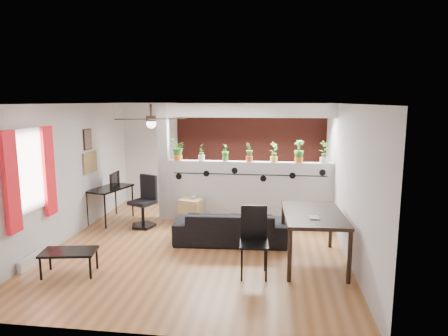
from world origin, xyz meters
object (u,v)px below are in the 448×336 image
sofa (231,227)px  ceiling_fan (151,120)px  potted_plant_4 (274,151)px  coffee_table (69,253)px  potted_plant_0 (178,149)px  cube_shelf (191,212)px  potted_plant_5 (299,151)px  office_chair (145,205)px  cup (193,197)px  dining_table (313,218)px  computer_desk (110,191)px  folding_chair (254,235)px  potted_plant_6 (324,151)px  potted_plant_2 (225,152)px  potted_plant_1 (201,151)px  potted_plant_3 (249,151)px

sofa → ceiling_fan: bearing=15.1°
potted_plant_4 → coffee_table: bearing=-135.0°
potted_plant_0 → cube_shelf: (0.35, -0.34, -1.32)m
cube_shelf → potted_plant_4: bearing=24.2°
potted_plant_5 → office_chair: size_ratio=0.44×
cup → dining_table: size_ratio=0.07×
computer_desk → dining_table: size_ratio=0.73×
potted_plant_4 → potted_plant_5: 0.53m
ceiling_fan → cup: (0.42, 1.46, -1.71)m
potted_plant_4 → office_chair: (-2.70, -0.63, -1.10)m
folding_chair → potted_plant_4: bearing=84.2°
potted_plant_6 → office_chair: potted_plant_6 is taller
potted_plant_2 → potted_plant_5: (1.58, 0.00, 0.05)m
potted_plant_0 → cup: potted_plant_0 is taller
office_chair → coffee_table: 2.49m
potted_plant_0 → cup: (0.40, -0.34, -1.00)m
ceiling_fan → coffee_table: bearing=-126.8°
potted_plant_1 → potted_plant_3: bearing=0.0°
sofa → folding_chair: folding_chair is taller
ceiling_fan → potted_plant_4: (2.13, 1.80, -0.73)m
coffee_table → cup: bearing=63.3°
cube_shelf → coffee_table: bearing=-102.7°
potted_plant_0 → potted_plant_4: 2.11m
coffee_table → cube_shelf: bearing=64.1°
potted_plant_6 → sofa: bearing=-143.6°
potted_plant_4 → sofa: 2.02m
potted_plant_6 → coffee_table: potted_plant_6 is taller
ceiling_fan → folding_chair: size_ratio=1.12×
cube_shelf → cup: size_ratio=4.93×
ceiling_fan → potted_plant_2: 2.23m
potted_plant_2 → cup: 1.20m
potted_plant_3 → coffee_table: size_ratio=0.48×
potted_plant_2 → potted_plant_6: bearing=0.0°
ceiling_fan → potted_plant_4: size_ratio=2.74×
ceiling_fan → cube_shelf: bearing=75.7°
potted_plant_1 → sofa: (0.80, -1.35, -1.27)m
potted_plant_1 → office_chair: size_ratio=0.37×
potted_plant_3 → folding_chair: potted_plant_3 is taller
dining_table → folding_chair: size_ratio=1.51×
ceiling_fan → office_chair: size_ratio=1.10×
sofa → potted_plant_1: bearing=-62.6°
office_chair → potted_plant_3: bearing=16.2°
cup → potted_plant_1: bearing=70.0°
potted_plant_2 → potted_plant_3: 0.53m
coffee_table → office_chair: bearing=80.9°
office_chair → folding_chair: office_chair is taller
potted_plant_4 → sofa: potted_plant_4 is taller
potted_plant_2 → folding_chair: bearing=-73.8°
potted_plant_5 → computer_desk: (-4.10, -0.35, -0.91)m
cup → office_chair: 1.04m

